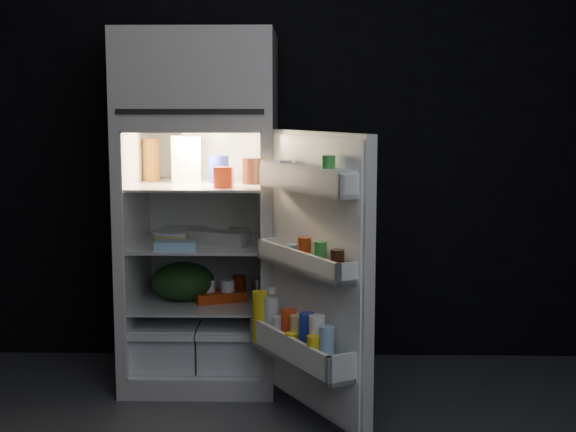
{
  "coord_description": "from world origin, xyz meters",
  "views": [
    {
      "loc": [
        0.28,
        -2.75,
        1.42
      ],
      "look_at": [
        0.2,
        1.0,
        0.9
      ],
      "focal_mm": 50.0,
      "sensor_mm": 36.0,
      "label": 1
    }
  ],
  "objects_px": {
    "refrigerator": "(202,196)",
    "egg_carton": "(220,238)",
    "fridge_door": "(312,279)",
    "yogurt_tray": "(220,296)",
    "milk_jug": "(186,159)"
  },
  "relations": [
    {
      "from": "refrigerator",
      "to": "egg_carton",
      "type": "height_order",
      "value": "refrigerator"
    },
    {
      "from": "fridge_door",
      "to": "egg_carton",
      "type": "bearing_deg",
      "value": 129.25
    },
    {
      "from": "refrigerator",
      "to": "yogurt_tray",
      "type": "bearing_deg",
      "value": -39.05
    },
    {
      "from": "refrigerator",
      "to": "milk_jug",
      "type": "height_order",
      "value": "refrigerator"
    },
    {
      "from": "milk_jug",
      "to": "yogurt_tray",
      "type": "distance_m",
      "value": 0.73
    },
    {
      "from": "refrigerator",
      "to": "fridge_door",
      "type": "xyz_separation_m",
      "value": [
        0.56,
        -0.7,
        -0.27
      ]
    },
    {
      "from": "milk_jug",
      "to": "egg_carton",
      "type": "relative_size",
      "value": 0.81
    },
    {
      "from": "refrigerator",
      "to": "yogurt_tray",
      "type": "xyz_separation_m",
      "value": [
        0.1,
        -0.08,
        -0.5
      ]
    },
    {
      "from": "refrigerator",
      "to": "fridge_door",
      "type": "distance_m",
      "value": 0.94
    },
    {
      "from": "fridge_door",
      "to": "egg_carton",
      "type": "distance_m",
      "value": 0.73
    },
    {
      "from": "refrigerator",
      "to": "egg_carton",
      "type": "relative_size",
      "value": 6.02
    },
    {
      "from": "refrigerator",
      "to": "egg_carton",
      "type": "distance_m",
      "value": 0.26
    },
    {
      "from": "fridge_door",
      "to": "yogurt_tray",
      "type": "height_order",
      "value": "fridge_door"
    },
    {
      "from": "refrigerator",
      "to": "milk_jug",
      "type": "xyz_separation_m",
      "value": [
        -0.08,
        0.03,
        0.19
      ]
    },
    {
      "from": "fridge_door",
      "to": "egg_carton",
      "type": "height_order",
      "value": "fridge_door"
    }
  ]
}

